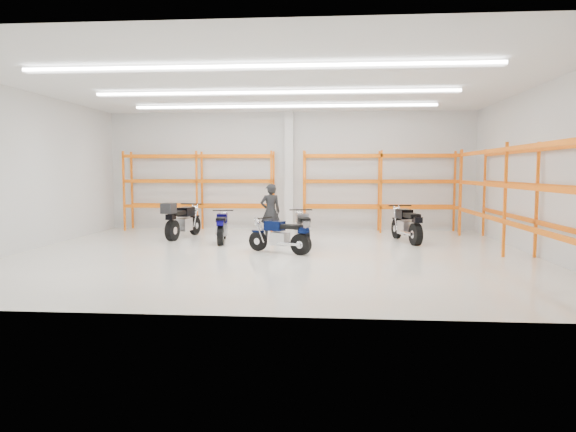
# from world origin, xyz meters

# --- Properties ---
(ground) EXTENTS (14.00, 14.00, 0.00)m
(ground) POSITION_xyz_m (0.00, 0.00, 0.00)
(ground) COLOR silver
(ground) RESTS_ON ground
(room_shell) EXTENTS (14.02, 12.02, 4.51)m
(room_shell) POSITION_xyz_m (0.00, 0.03, 3.28)
(room_shell) COLOR silver
(room_shell) RESTS_ON ground
(motorcycle_main) EXTENTS (1.82, 1.03, 0.97)m
(motorcycle_main) POSITION_xyz_m (0.23, 0.17, 0.45)
(motorcycle_main) COLOR black
(motorcycle_main) RESTS_ON ground
(motorcycle_back_a) EXTENTS (0.91, 2.40, 1.24)m
(motorcycle_back_a) POSITION_xyz_m (-3.41, 2.97, 0.59)
(motorcycle_back_a) COLOR black
(motorcycle_back_a) RESTS_ON ground
(motorcycle_back_b) EXTENTS (0.67, 2.02, 0.99)m
(motorcycle_back_b) POSITION_xyz_m (-1.85, 2.13, 0.46)
(motorcycle_back_b) COLOR black
(motorcycle_back_b) RESTS_ON ground
(motorcycle_back_c) EXTENTS (0.71, 2.15, 1.06)m
(motorcycle_back_c) POSITION_xyz_m (0.73, 1.66, 0.50)
(motorcycle_back_c) COLOR black
(motorcycle_back_c) RESTS_ON ground
(motorcycle_back_d) EXTENTS (0.85, 2.31, 1.14)m
(motorcycle_back_d) POSITION_xyz_m (3.98, 2.62, 0.54)
(motorcycle_back_d) COLOR black
(motorcycle_back_d) RESTS_ON ground
(standing_man) EXTENTS (0.78, 0.65, 1.84)m
(standing_man) POSITION_xyz_m (-0.40, 2.93, 0.92)
(standing_man) COLOR black
(standing_man) RESTS_ON ground
(structural_column) EXTENTS (0.32, 0.32, 4.50)m
(structural_column) POSITION_xyz_m (0.00, 5.82, 2.25)
(structural_column) COLOR white
(structural_column) RESTS_ON ground
(pallet_racking_back_left) EXTENTS (5.67, 0.87, 3.00)m
(pallet_racking_back_left) POSITION_xyz_m (-3.40, 5.48, 1.79)
(pallet_racking_back_left) COLOR #FF6505
(pallet_racking_back_left) RESTS_ON ground
(pallet_racking_back_right) EXTENTS (5.67, 0.87, 3.00)m
(pallet_racking_back_right) POSITION_xyz_m (3.40, 5.48, 1.79)
(pallet_racking_back_right) COLOR #FF6505
(pallet_racking_back_right) RESTS_ON ground
(pallet_racking_side) EXTENTS (0.87, 9.07, 3.00)m
(pallet_racking_side) POSITION_xyz_m (6.48, 0.00, 1.81)
(pallet_racking_side) COLOR #FF6505
(pallet_racking_side) RESTS_ON ground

